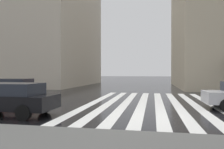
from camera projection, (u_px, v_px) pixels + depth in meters
name	position (u px, v px, depth m)	size (l,w,h in m)	color
ground_plane	(151.00, 116.00, 9.23)	(220.00, 220.00, 0.00)	black
zebra_crossing	(151.00, 103.00, 13.17)	(13.00, 7.50, 0.01)	silver
haussmann_block_mid	(22.00, 12.00, 34.23)	(18.31, 21.41, 23.47)	beige
car_red	(15.00, 87.00, 16.55)	(1.85, 4.10, 1.41)	maroon
car_black	(9.00, 98.00, 9.37)	(1.85, 4.10, 1.41)	black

